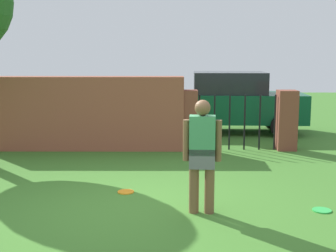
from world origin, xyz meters
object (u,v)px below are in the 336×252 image
object	(u,v)px
car	(229,102)
person	(202,151)
frisbee_green	(322,210)
frisbee_orange	(126,192)

from	to	relation	value
car	person	bearing A→B (deg)	-97.82
person	frisbee_green	distance (m)	1.96
car	frisbee_orange	xyz separation A→B (m)	(-2.40, -5.87, -0.85)
person	frisbee_orange	bearing A→B (deg)	145.06
car	frisbee_orange	bearing A→B (deg)	-109.91
frisbee_green	frisbee_orange	xyz separation A→B (m)	(-2.92, 0.89, 0.00)
car	frisbee_orange	size ratio (longest dim) A/B	15.80
car	frisbee_green	world-z (taller)	car
person	frisbee_orange	world-z (taller)	person
person	frisbee_orange	xyz separation A→B (m)	(-1.17, 0.97, -0.89)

